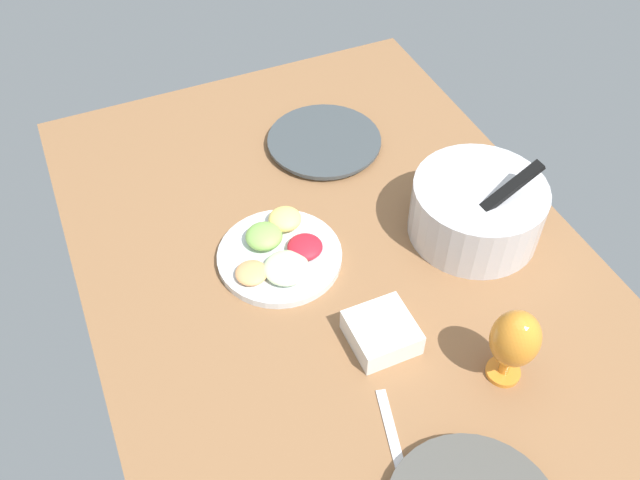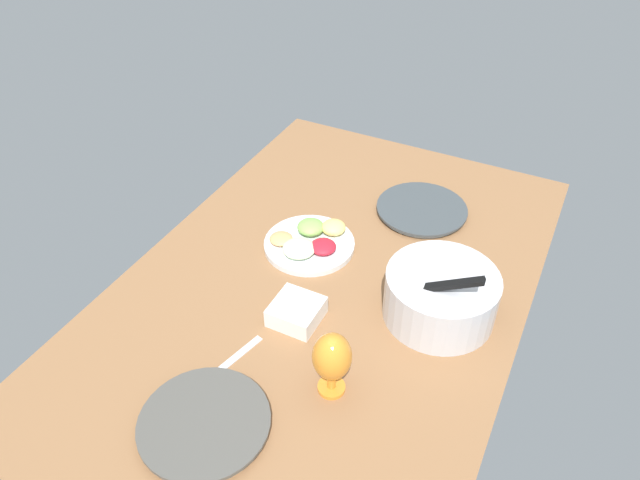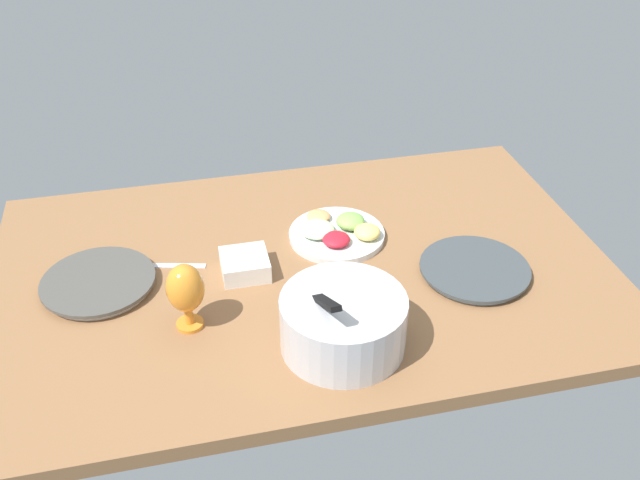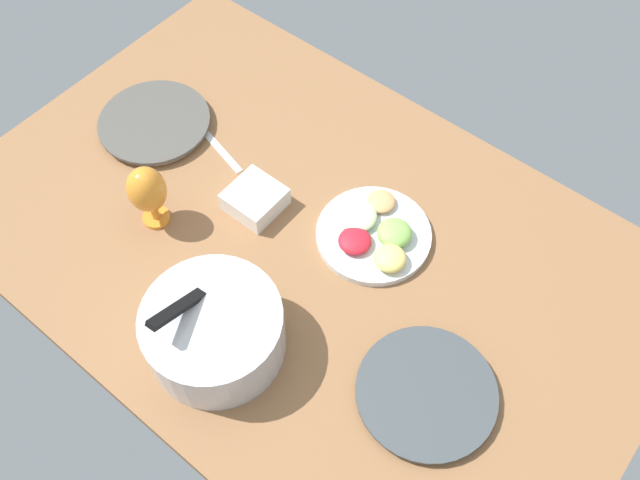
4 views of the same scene
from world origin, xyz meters
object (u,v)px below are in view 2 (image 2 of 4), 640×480
object	(u,v)px
mixing_bowl	(441,294)
fruit_platter	(310,241)
hurricane_glass_orange	(332,358)
square_bowl_white	(296,311)
dinner_plate_left	(422,210)
dinner_plate_right	(205,424)

from	to	relation	value
mixing_bowl	fruit_platter	size ratio (longest dim) A/B	1.07
hurricane_glass_orange	square_bowl_white	xyz separation A→B (cm)	(-15.54, -17.36, -7.78)
dinner_plate_left	dinner_plate_right	size ratio (longest dim) A/B	1.00
dinner_plate_right	dinner_plate_left	bearing A→B (deg)	170.37
dinner_plate_left	square_bowl_white	xyz separation A→B (cm)	(57.58, -13.50, 1.77)
dinner_plate_right	hurricane_glass_orange	distance (cm)	30.53
mixing_bowl	hurricane_glass_orange	size ratio (longest dim) A/B	1.64
dinner_plate_left	hurricane_glass_orange	size ratio (longest dim) A/B	1.64
dinner_plate_right	fruit_platter	distance (cm)	64.36
fruit_platter	square_bowl_white	xyz separation A→B (cm)	(27.15, 10.21, 0.95)
mixing_bowl	dinner_plate_right	bearing A→B (deg)	-32.04
square_bowl_white	hurricane_glass_orange	bearing A→B (deg)	48.16
dinner_plate_left	hurricane_glass_orange	bearing A→B (deg)	3.02
dinner_plate_left	mixing_bowl	size ratio (longest dim) A/B	1.00
square_bowl_white	mixing_bowl	bearing A→B (deg)	119.33
dinner_plate_right	square_bowl_white	xyz separation A→B (cm)	(-36.74, 2.49, 1.63)
fruit_platter	hurricane_glass_orange	distance (cm)	51.57
dinner_plate_left	fruit_platter	world-z (taller)	fruit_platter
dinner_plate_right	mixing_bowl	size ratio (longest dim) A/B	1.00
fruit_platter	hurricane_glass_orange	size ratio (longest dim) A/B	1.53
dinner_plate_left	hurricane_glass_orange	world-z (taller)	hurricane_glass_orange
fruit_platter	hurricane_glass_orange	bearing A→B (deg)	32.85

